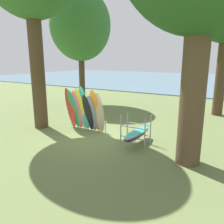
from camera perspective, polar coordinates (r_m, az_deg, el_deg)
name	(u,v)px	position (r m, az deg, el deg)	size (l,w,h in m)	color
ground_plane	(91,136)	(10.60, -5.30, -6.17)	(80.00, 80.00, 0.00)	olive
lake_water	(206,81)	(40.25, 22.73, 7.38)	(80.00, 36.00, 0.10)	slate
tree_mid_behind	(80,26)	(18.09, -8.06, 20.92)	(4.54, 4.54, 8.59)	#4C3823
leaning_board_pile	(84,111)	(11.22, -7.11, 0.37)	(2.36, 0.70, 2.26)	red
board_storage_rack	(137,133)	(9.55, 6.28, -5.42)	(1.15, 2.13, 1.25)	#9EA0A5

